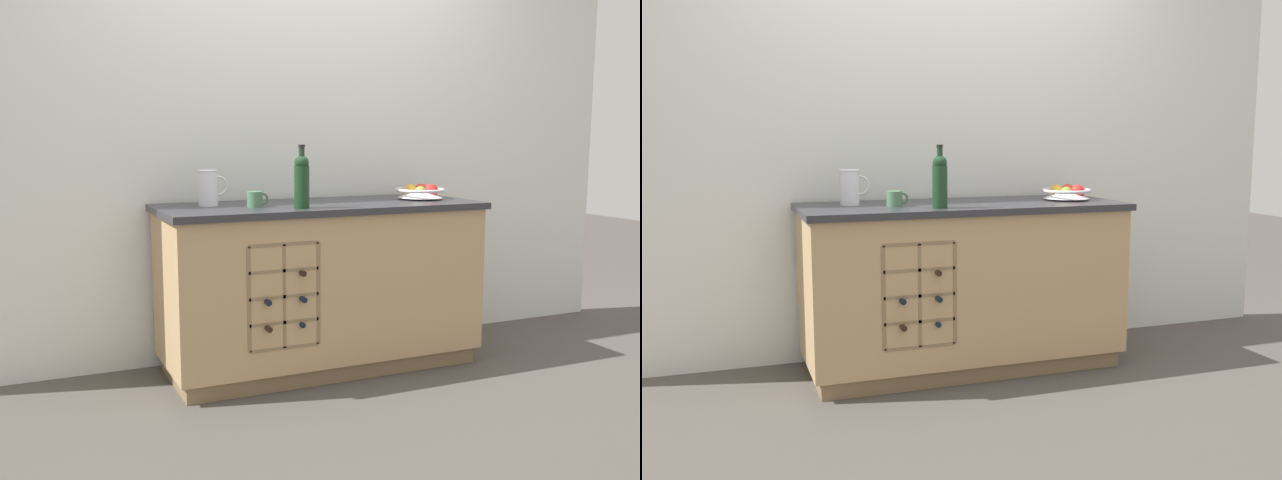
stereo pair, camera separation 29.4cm
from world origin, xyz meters
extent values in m
plane|color=#4C4742|center=(0.00, 0.00, 0.00)|extent=(14.00, 14.00, 0.00)
cube|color=silver|center=(0.00, 0.39, 1.27)|extent=(4.40, 0.06, 2.55)
cube|color=olive|center=(0.00, 0.00, 0.04)|extent=(1.61, 0.57, 0.09)
cube|color=tan|center=(0.00, 0.00, 0.47)|extent=(1.67, 0.63, 0.77)
cube|color=#2D2D33|center=(0.00, 0.00, 0.88)|extent=(1.71, 0.67, 0.03)
cube|color=olive|center=(-0.33, -0.22, 0.48)|extent=(0.36, 0.01, 0.51)
cube|color=olive|center=(-0.50, -0.27, 0.48)|extent=(0.02, 0.10, 0.51)
cube|color=olive|center=(-0.15, -0.27, 0.48)|extent=(0.02, 0.10, 0.51)
cube|color=olive|center=(-0.33, -0.27, 0.23)|extent=(0.36, 0.10, 0.02)
cube|color=olive|center=(-0.33, -0.27, 0.36)|extent=(0.36, 0.10, 0.02)
cube|color=olive|center=(-0.33, -0.27, 0.48)|extent=(0.36, 0.10, 0.02)
cube|color=olive|center=(-0.33, -0.27, 0.61)|extent=(0.36, 0.10, 0.02)
cube|color=olive|center=(-0.33, -0.27, 0.74)|extent=(0.36, 0.10, 0.02)
cube|color=olive|center=(-0.33, -0.27, 0.48)|extent=(0.02, 0.10, 0.51)
cylinder|color=black|center=(-0.41, -0.16, 0.34)|extent=(0.08, 0.22, 0.08)
cylinder|color=black|center=(-0.41, -0.31, 0.34)|extent=(0.03, 0.09, 0.03)
cylinder|color=black|center=(-0.24, -0.17, 0.34)|extent=(0.07, 0.18, 0.07)
cylinder|color=black|center=(-0.24, -0.30, 0.34)|extent=(0.03, 0.08, 0.03)
cylinder|color=black|center=(-0.41, -0.17, 0.47)|extent=(0.08, 0.19, 0.08)
cylinder|color=black|center=(-0.41, -0.31, 0.47)|extent=(0.03, 0.08, 0.03)
cylinder|color=black|center=(-0.24, -0.16, 0.47)|extent=(0.08, 0.21, 0.08)
cylinder|color=black|center=(-0.24, -0.31, 0.47)|extent=(0.03, 0.09, 0.03)
cylinder|color=black|center=(-0.24, -0.16, 0.59)|extent=(0.08, 0.20, 0.08)
cylinder|color=black|center=(-0.24, -0.30, 0.59)|extent=(0.03, 0.08, 0.03)
cylinder|color=silver|center=(0.61, -0.01, 0.90)|extent=(0.12, 0.12, 0.01)
cone|color=silver|center=(0.61, -0.01, 0.93)|extent=(0.25, 0.25, 0.05)
torus|color=silver|center=(0.61, -0.01, 0.95)|extent=(0.28, 0.28, 0.02)
sphere|color=#7FA838|center=(0.61, -0.02, 0.93)|extent=(0.07, 0.07, 0.07)
sphere|color=red|center=(0.64, 0.03, 0.94)|extent=(0.08, 0.08, 0.08)
sphere|color=gold|center=(0.57, 0.03, 0.94)|extent=(0.08, 0.08, 0.08)
sphere|color=red|center=(0.66, -0.04, 0.94)|extent=(0.08, 0.08, 0.08)
cylinder|color=white|center=(-0.58, 0.11, 0.99)|extent=(0.10, 0.10, 0.18)
torus|color=white|center=(-0.58, 0.11, 1.07)|extent=(0.10, 0.10, 0.01)
torus|color=white|center=(-0.53, 0.11, 0.99)|extent=(0.11, 0.01, 0.11)
cylinder|color=#4C7A56|center=(-0.38, -0.05, 0.93)|extent=(0.08, 0.08, 0.08)
torus|color=#4C7A56|center=(-0.34, -0.05, 0.93)|extent=(0.06, 0.01, 0.06)
cylinder|color=#19381E|center=(-0.18, -0.20, 1.00)|extent=(0.08, 0.08, 0.21)
sphere|color=#19381E|center=(-0.18, -0.20, 1.12)|extent=(0.07, 0.07, 0.07)
cylinder|color=#19381E|center=(-0.18, -0.20, 1.15)|extent=(0.03, 0.03, 0.09)
cylinder|color=black|center=(-0.18, -0.20, 1.20)|extent=(0.03, 0.03, 0.01)
camera|label=1|loc=(-1.52, -3.44, 1.25)|focal=40.00mm
camera|label=2|loc=(-1.24, -3.55, 1.25)|focal=40.00mm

